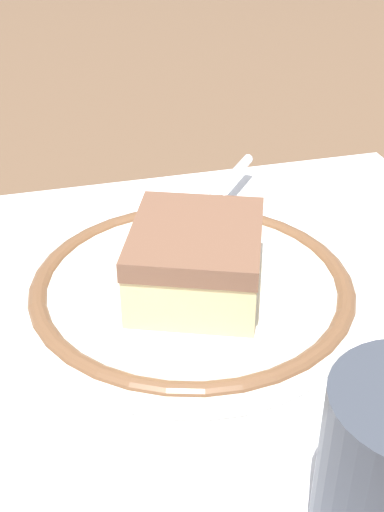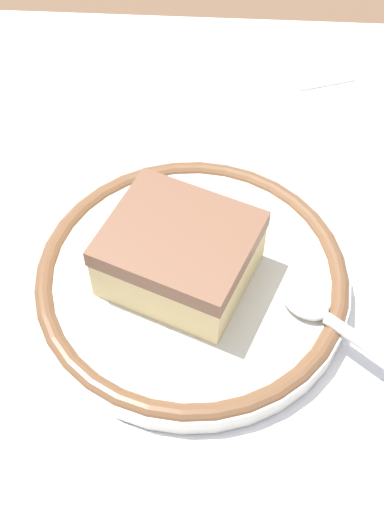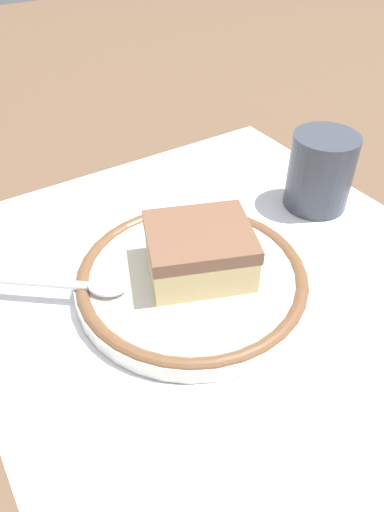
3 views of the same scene
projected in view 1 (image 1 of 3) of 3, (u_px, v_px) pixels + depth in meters
ground_plane at (146, 343)px, 0.40m from camera, size 2.40×2.40×0.00m
placemat at (146, 342)px, 0.40m from camera, size 0.53×0.43×0.00m
plate at (192, 290)px, 0.42m from camera, size 0.20×0.20×0.02m
cake_slice at (196, 260)px, 0.40m from camera, size 0.10×0.11×0.04m
spoon at (209, 201)px, 0.50m from camera, size 0.10×0.11×0.01m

